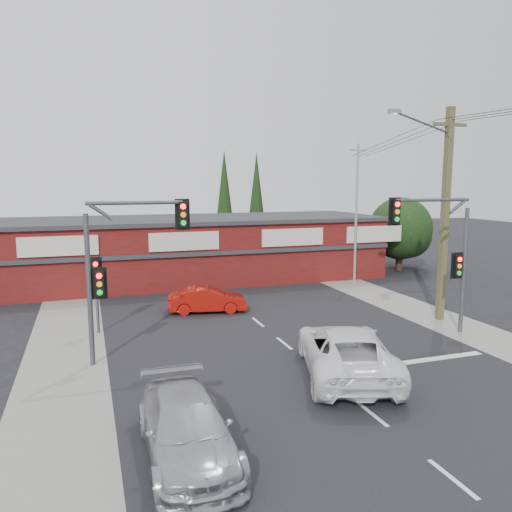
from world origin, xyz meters
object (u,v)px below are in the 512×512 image
object	(u,v)px
red_sedan	(207,300)
shop_building	(188,248)
silver_suv	(187,428)
utility_pole	(443,208)
white_suv	(346,351)

from	to	relation	value
red_sedan	shop_building	bearing A→B (deg)	5.21
silver_suv	shop_building	size ratio (longest dim) A/B	0.18
utility_pole	silver_suv	bearing A→B (deg)	-149.45
white_suv	red_sedan	xyz separation A→B (m)	(-2.57, 9.74, -0.20)
silver_suv	red_sedan	size ratio (longest dim) A/B	1.27
red_sedan	utility_pole	xyz separation A→B (m)	(10.18, -5.00, 4.74)
white_suv	utility_pole	distance (m)	10.05
red_sedan	shop_building	size ratio (longest dim) A/B	0.14
shop_building	utility_pole	xyz separation A→B (m)	(9.36, -14.00, 3.26)
silver_suv	utility_pole	size ratio (longest dim) A/B	0.50
silver_suv	utility_pole	xyz separation A→B (m)	(13.80, 8.15, 4.67)
red_sedan	utility_pole	world-z (taller)	utility_pole
white_suv	utility_pole	world-z (taller)	utility_pole
red_sedan	white_suv	bearing A→B (deg)	-154.78
red_sedan	shop_building	xyz separation A→B (m)	(0.82, 9.00, 1.48)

